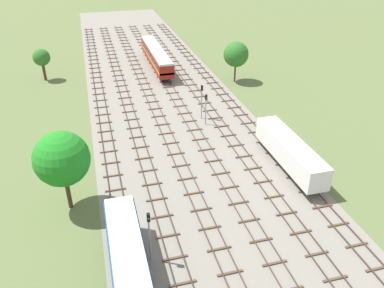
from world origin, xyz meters
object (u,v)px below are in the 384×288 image
(passenger_coach_centre_mid, at_px, (156,55))
(signal_post_mid, at_px, (149,231))
(freight_boxcar_right_near, at_px, (290,151))
(signal_post_near, at_px, (206,105))
(signal_post_nearest, at_px, (202,97))

(passenger_coach_centre_mid, bearing_deg, signal_post_mid, -101.25)
(freight_boxcar_right_near, distance_m, signal_post_mid, 22.11)
(freight_boxcar_right_near, xyz_separation_m, signal_post_mid, (-19.30, -10.74, 1.14))
(passenger_coach_centre_mid, xyz_separation_m, signal_post_mid, (-10.72, -53.89, 0.97))
(passenger_coach_centre_mid, distance_m, signal_post_mid, 54.95)
(signal_post_near, bearing_deg, signal_post_mid, -117.19)
(signal_post_nearest, bearing_deg, signal_post_near, -90.00)
(signal_post_nearest, distance_m, signal_post_mid, 30.16)
(signal_post_near, xyz_separation_m, signal_post_mid, (-12.86, -25.03, 0.36))
(signal_post_near, height_order, signal_post_mid, signal_post_mid)
(freight_boxcar_right_near, height_order, passenger_coach_centre_mid, passenger_coach_centre_mid)
(passenger_coach_centre_mid, height_order, signal_post_nearest, signal_post_nearest)
(passenger_coach_centre_mid, xyz_separation_m, signal_post_nearest, (2.14, -26.61, 0.96))
(freight_boxcar_right_near, bearing_deg, signal_post_nearest, 111.27)
(signal_post_nearest, height_order, signal_post_near, signal_post_nearest)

